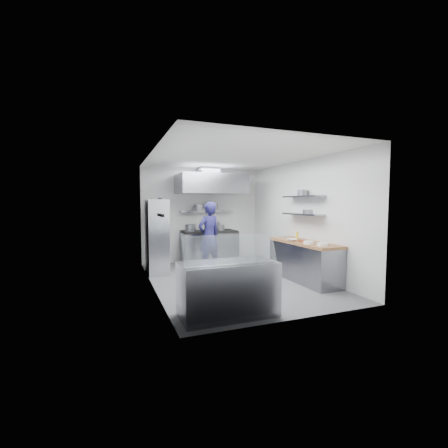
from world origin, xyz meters
name	(u,v)px	position (x,y,z in m)	size (l,w,h in m)	color
floor	(233,280)	(0.00, 0.00, 0.00)	(5.00, 5.00, 0.00)	#48484A
ceiling	(234,157)	(0.00, 0.00, 2.80)	(5.00, 5.00, 0.00)	silver
wall_back	(202,215)	(0.00, 2.50, 1.40)	(3.60, 0.02, 2.80)	white
wall_front	(298,228)	(0.00, -2.50, 1.40)	(3.60, 0.02, 2.80)	white
wall_left	(153,221)	(-1.80, 0.00, 1.40)	(5.00, 0.02, 2.80)	white
wall_right	(300,218)	(1.80, 0.00, 1.40)	(5.00, 0.02, 2.80)	white
gas_range	(209,248)	(0.10, 2.10, 0.45)	(1.60, 0.80, 0.90)	gray
cooktop	(209,231)	(0.10, 2.10, 0.93)	(1.57, 0.78, 0.06)	black
stock_pot_left	(190,228)	(-0.49, 2.01, 1.06)	(0.30, 0.30, 0.20)	slate
stock_pot_mid	(214,226)	(0.33, 2.32, 1.08)	(0.34, 0.34, 0.24)	slate
stock_pot_right	(220,228)	(0.41, 2.02, 1.04)	(0.29, 0.29, 0.16)	slate
over_range_shelf	(207,211)	(0.10, 2.34, 1.52)	(1.60, 0.30, 0.04)	gray
shelf_pot_a	(199,208)	(-0.17, 2.22, 1.63)	(0.27, 0.27, 0.18)	slate
shelf_pot_b	(213,207)	(0.28, 2.29, 1.65)	(0.33, 0.33, 0.22)	slate
extractor_hood	(211,184)	(0.10, 1.93, 2.30)	(1.90, 1.15, 0.55)	gray
hood_duct	(208,172)	(0.10, 2.15, 2.68)	(0.55, 0.55, 0.24)	slate
red_firebox	(161,215)	(-1.25, 2.44, 1.42)	(0.22, 0.10, 0.26)	#B2230E
chef	(209,236)	(-0.21, 1.16, 0.90)	(0.65, 0.43, 1.80)	#191848
wire_rack	(157,237)	(-1.53, 1.33, 0.93)	(0.50, 0.90, 1.85)	silver
rack_bin_a	(159,243)	(-1.53, 1.06, 0.80)	(0.16, 0.20, 0.18)	white
rack_bin_b	(156,221)	(-1.53, 1.43, 1.30)	(0.13, 0.17, 0.15)	yellow
rack_jar	(160,202)	(-1.48, 1.03, 1.80)	(0.10, 0.10, 0.18)	black
knife_strip	(161,215)	(-1.78, -0.90, 1.55)	(0.04, 0.55, 0.05)	black
prep_counter_base	(303,262)	(1.48, -0.60, 0.42)	(0.62, 2.00, 0.84)	gray
prep_counter_top	(304,243)	(1.48, -0.60, 0.87)	(0.65, 2.04, 0.06)	#9B6740
plate_stack_a	(323,244)	(1.39, -1.35, 0.93)	(0.22, 0.22, 0.06)	white
plate_stack_b	(309,242)	(1.31, -1.01, 0.93)	(0.21, 0.21, 0.06)	white
copper_pan	(302,241)	(1.36, -0.72, 0.93)	(0.17, 0.17, 0.06)	#CD6039
squeeze_bottle	(297,235)	(1.57, -0.20, 0.99)	(0.06, 0.06, 0.18)	yellow
mixing_bowl	(292,240)	(1.25, -0.48, 0.93)	(0.22, 0.22, 0.05)	white
wall_shelf_lower	(302,214)	(1.64, -0.30, 1.50)	(0.30, 1.30, 0.04)	gray
wall_shelf_upper	(303,196)	(1.64, -0.30, 1.92)	(0.30, 1.30, 0.04)	gray
shelf_pot_c	(308,212)	(1.50, -0.70, 1.57)	(0.23, 0.23, 0.10)	slate
shelf_pot_d	(302,193)	(1.66, -0.26, 2.01)	(0.23, 0.23, 0.14)	slate
display_case	(228,289)	(-0.92, -2.00, 0.42)	(1.50, 0.70, 0.85)	gray
display_glass	(231,249)	(-0.92, -2.12, 1.07)	(1.47, 0.02, 0.45)	silver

